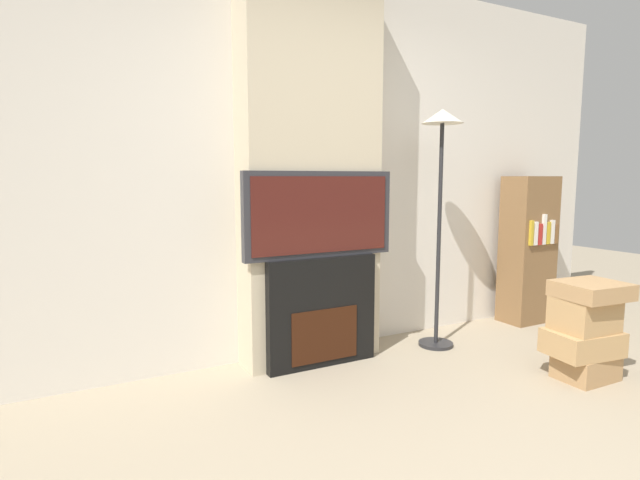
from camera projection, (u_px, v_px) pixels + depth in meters
name	position (u px, v px, depth m)	size (l,w,h in m)	color
wall_back	(299.00, 165.00, 3.52)	(6.00, 0.06, 2.70)	silver
chimney_breast	(310.00, 165.00, 3.36)	(0.97, 0.28, 2.70)	beige
fireplace	(320.00, 311.00, 3.36)	(0.79, 0.15, 0.74)	black
television	(320.00, 214.00, 3.28)	(1.07, 0.07, 0.57)	#2D2D33
floor_lamp	(441.00, 164.00, 3.61)	(0.30, 0.30, 1.75)	#262628
box_stack	(585.00, 329.00, 3.12)	(0.46, 0.38, 0.62)	tan
bookshelf	(528.00, 250.00, 4.36)	(0.42, 0.31, 1.28)	brown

